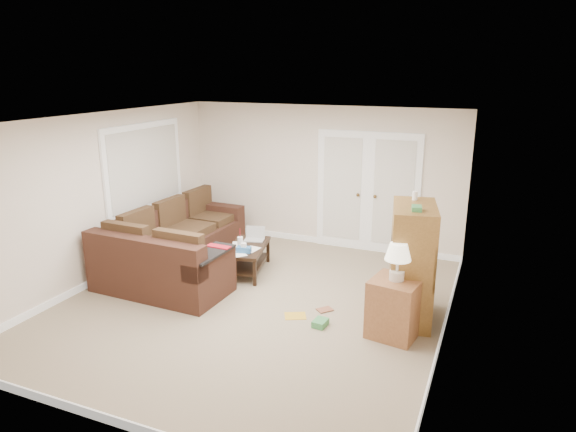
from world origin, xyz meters
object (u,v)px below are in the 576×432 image
at_px(coffee_table, 248,258).
at_px(sectional_sofa, 174,250).
at_px(side_cabinet, 395,303).
at_px(tv_armoire, 411,263).

bearing_deg(coffee_table, sectional_sofa, -171.96).
distance_m(coffee_table, side_cabinet, 2.77).
distance_m(sectional_sofa, side_cabinet, 3.67).
distance_m(sectional_sofa, coffee_table, 1.16).
height_order(sectional_sofa, coffee_table, sectional_sofa).
xyz_separation_m(coffee_table, side_cabinet, (2.53, -1.11, 0.18)).
relative_size(coffee_table, tv_armoire, 0.72).
relative_size(coffee_table, side_cabinet, 1.00).
bearing_deg(sectional_sofa, side_cabinet, -8.80).
distance_m(tv_armoire, side_cabinet, 0.62).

